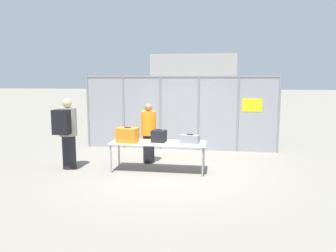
% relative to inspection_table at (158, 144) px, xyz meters
% --- Properties ---
extents(ground_plane, '(120.00, 120.00, 0.00)m').
position_rel_inspection_table_xyz_m(ground_plane, '(0.22, -0.02, -0.68)').
color(ground_plane, slate).
extents(fence_section, '(6.21, 0.07, 2.37)m').
position_rel_inspection_table_xyz_m(fence_section, '(0.24, 2.54, 0.55)').
color(fence_section, gray).
rests_on(fence_section, ground_plane).
extents(inspection_table, '(2.36, 0.78, 0.73)m').
position_rel_inspection_table_xyz_m(inspection_table, '(0.00, 0.00, 0.00)').
color(inspection_table, silver).
rests_on(inspection_table, ground_plane).
extents(suitcase_orange, '(0.54, 0.40, 0.38)m').
position_rel_inspection_table_xyz_m(suitcase_orange, '(-0.75, -0.11, 0.23)').
color(suitcase_orange, orange).
rests_on(suitcase_orange, inspection_table).
extents(suitcase_black, '(0.37, 0.33, 0.32)m').
position_rel_inspection_table_xyz_m(suitcase_black, '(0.01, 0.03, 0.19)').
color(suitcase_black, black).
rests_on(suitcase_black, inspection_table).
extents(suitcase_grey, '(0.48, 0.29, 0.23)m').
position_rel_inspection_table_xyz_m(suitcase_grey, '(0.79, 0.01, 0.15)').
color(suitcase_grey, slate).
rests_on(suitcase_grey, inspection_table).
extents(traveler_hooded, '(0.44, 0.69, 1.79)m').
position_rel_inspection_table_xyz_m(traveler_hooded, '(-2.30, -0.18, 0.31)').
color(traveler_hooded, black).
rests_on(traveler_hooded, ground_plane).
extents(security_worker_near, '(0.40, 0.40, 1.62)m').
position_rel_inspection_table_xyz_m(security_worker_near, '(-0.40, 0.76, 0.16)').
color(security_worker_near, black).
rests_on(security_worker_near, ground_plane).
extents(utility_trailer, '(3.28, 2.25, 0.62)m').
position_rel_inspection_table_xyz_m(utility_trailer, '(1.04, 5.16, -0.30)').
color(utility_trailer, white).
rests_on(utility_trailer, ground_plane).
extents(distant_hangar, '(10.70, 12.59, 5.26)m').
position_rel_inspection_table_xyz_m(distant_hangar, '(-1.77, 39.22, 1.95)').
color(distant_hangar, '#999993').
rests_on(distant_hangar, ground_plane).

